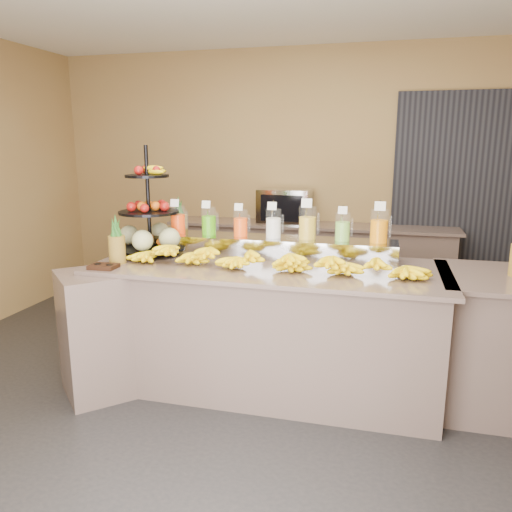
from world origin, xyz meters
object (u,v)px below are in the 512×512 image
at_px(pitcher_tray, 273,247).
at_px(oven_warmer, 285,206).
at_px(condiment_caddy, 104,266).
at_px(banana_heap, 267,257).
at_px(fruit_stand, 154,226).

height_order(pitcher_tray, oven_warmer, oven_warmer).
xyz_separation_m(condiment_caddy, oven_warmer, (0.82, 2.33, 0.17)).
xyz_separation_m(pitcher_tray, oven_warmer, (-0.24, 1.67, 0.11)).
relative_size(banana_heap, fruit_stand, 2.46).
xyz_separation_m(pitcher_tray, condiment_caddy, (-1.06, -0.66, -0.06)).
bearing_deg(condiment_caddy, oven_warmer, 70.64).
relative_size(pitcher_tray, condiment_caddy, 10.04).
relative_size(banana_heap, oven_warmer, 3.72).
xyz_separation_m(pitcher_tray, fruit_stand, (-0.94, -0.12, 0.14)).
xyz_separation_m(banana_heap, fruit_stand, (-0.97, 0.25, 0.13)).
bearing_deg(fruit_stand, condiment_caddy, -117.52).
distance_m(condiment_caddy, oven_warmer, 2.48).
bearing_deg(banana_heap, pitcher_tray, 95.85).
bearing_deg(fruit_stand, oven_warmer, 54.53).
relative_size(pitcher_tray, fruit_stand, 2.20).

